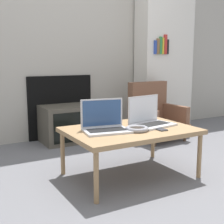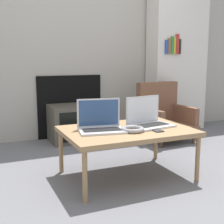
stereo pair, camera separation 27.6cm
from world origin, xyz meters
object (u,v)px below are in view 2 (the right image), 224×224
at_px(laptop_right, 148,120).
at_px(headphones, 132,129).
at_px(tv, 76,123).
at_px(laptop_left, 101,124).
at_px(armchair, 163,114).
at_px(phone, 156,130).

bearing_deg(laptop_right, headphones, -158.60).
bearing_deg(tv, laptop_right, -78.32).
bearing_deg(tv, headphones, -88.53).
bearing_deg(headphones, laptop_left, 148.15).
height_order(laptop_right, headphones, laptop_right).
xyz_separation_m(headphones, tv, (-0.04, 1.37, -0.21)).
relative_size(laptop_left, laptop_right, 1.00).
bearing_deg(headphones, armchair, 46.96).
bearing_deg(phone, laptop_right, 79.43).
height_order(tv, armchair, armchair).
xyz_separation_m(laptop_left, headphones, (0.21, -0.13, -0.04)).
height_order(headphones, armchair, armchair).
distance_m(tv, armchair, 1.04).
distance_m(laptop_left, headphones, 0.25).
height_order(laptop_left, armchair, armchair).
relative_size(laptop_right, headphones, 2.10).
bearing_deg(tv, phone, -81.04).
bearing_deg(laptop_left, armchair, 46.96).
bearing_deg(laptop_right, tv, 92.28).
relative_size(laptop_left, phone, 2.63).
height_order(headphones, tv, headphones).
height_order(laptop_right, phone, laptop_right).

